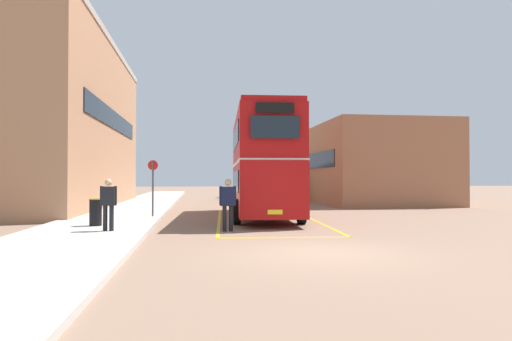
{
  "coord_description": "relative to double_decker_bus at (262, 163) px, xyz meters",
  "views": [
    {
      "loc": [
        -2.94,
        -10.61,
        1.83
      ],
      "look_at": [
        0.1,
        12.5,
        2.2
      ],
      "focal_mm": 31.28,
      "sensor_mm": 36.0,
      "label": 1
    }
  ],
  "objects": [
    {
      "name": "pedestrian_boarding",
      "position": [
        -1.95,
        -5.17,
        -1.47
      ],
      "size": [
        0.58,
        0.33,
        1.79
      ],
      "color": "black",
      "rests_on": "ground"
    },
    {
      "name": "pedestrian_waiting_near",
      "position": [
        -5.78,
        -5.7,
        -1.42
      ],
      "size": [
        0.54,
        0.33,
        1.65
      ],
      "color": "black",
      "rests_on": "sidewalk_left"
    },
    {
      "name": "depot_building_right",
      "position": [
        9.47,
        11.02,
        0.27
      ],
      "size": [
        8.08,
        12.36,
        5.57
      ],
      "color": "#9E6647",
      "rests_on": "ground"
    },
    {
      "name": "brick_building_left",
      "position": [
        -11.55,
        8.26,
        2.59
      ],
      "size": [
        6.96,
        20.03,
        10.2
      ],
      "color": "#AD7A56",
      "rests_on": "ground"
    },
    {
      "name": "ground_plane",
      "position": [
        -0.03,
        4.65,
        -2.51
      ],
      "size": [
        135.6,
        135.6,
        0.0
      ],
      "primitive_type": "plane",
      "color": "#846651"
    },
    {
      "name": "single_deck_bus",
      "position": [
        2.1,
        17.62,
        -0.87
      ],
      "size": [
        3.49,
        8.53,
        3.02
      ],
      "color": "black",
      "rests_on": "ground"
    },
    {
      "name": "litter_bin",
      "position": [
        -6.52,
        -4.09,
        -1.89
      ],
      "size": [
        0.45,
        0.45,
        0.96
      ],
      "color": "black",
      "rests_on": "sidewalk_left"
    },
    {
      "name": "double_decker_bus",
      "position": [
        0.0,
        0.0,
        0.0
      ],
      "size": [
        3.23,
        10.22,
        4.75
      ],
      "color": "black",
      "rests_on": "ground"
    },
    {
      "name": "bus_stop_sign",
      "position": [
        -4.92,
        -0.4,
        -0.88
      ],
      "size": [
        0.44,
        0.08,
        2.46
      ],
      "color": "#4C4C51",
      "rests_on": "sidewalk_left"
    },
    {
      "name": "sidewalk_left",
      "position": [
        -6.53,
        7.05,
        -2.44
      ],
      "size": [
        4.0,
        57.6,
        0.14
      ],
      "primitive_type": "cube",
      "color": "#B2ADA3",
      "rests_on": "ground"
    },
    {
      "name": "bay_marking_yellow",
      "position": [
        -0.05,
        -1.89,
        -2.51
      ],
      "size": [
        4.86,
        12.33,
        0.01
      ],
      "color": "gold",
      "rests_on": "ground"
    }
  ]
}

